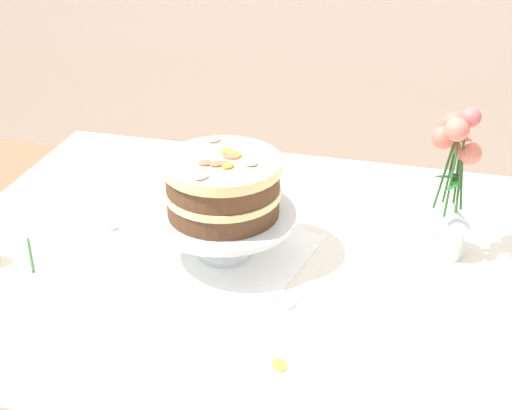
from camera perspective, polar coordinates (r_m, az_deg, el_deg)
dining_table at (r=1.44m, az=1.44°, el=-7.94°), size 1.40×1.00×0.74m
linen_napkin at (r=1.42m, az=-2.59°, el=-4.04°), size 0.38×0.38×0.00m
cake_stand at (r=1.38m, az=-2.67°, el=-1.20°), size 0.29×0.29×0.10m
layer_cake at (r=1.34m, az=-2.74°, el=1.58°), size 0.23×0.23×0.12m
flower_vase at (r=1.41m, az=15.78°, el=1.05°), size 0.10×0.11×0.32m
loose_petal_1 at (r=1.29m, az=2.85°, el=-8.03°), size 0.02×0.04×0.00m
loose_petal_2 at (r=1.16m, az=1.91°, el=-12.99°), size 0.04×0.04×0.00m
loose_petal_3 at (r=1.55m, az=-11.82°, el=-1.66°), size 0.05×0.05×0.01m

